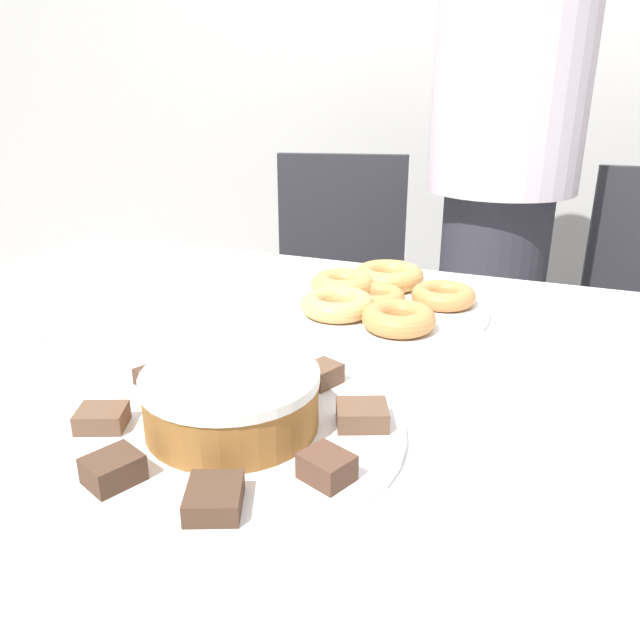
# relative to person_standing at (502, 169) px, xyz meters

# --- Properties ---
(wall_back) EXTENTS (8.00, 0.05, 2.60)m
(wall_back) POSITION_rel_person_standing_xyz_m (-0.13, 0.77, 0.39)
(wall_back) COLOR silver
(wall_back) RESTS_ON ground_plane
(table) EXTENTS (1.71, 1.06, 0.73)m
(table) POSITION_rel_person_standing_xyz_m (-0.13, -0.85, -0.25)
(table) COLOR white
(table) RESTS_ON ground_plane
(person_standing) EXTENTS (0.36, 0.36, 1.73)m
(person_standing) POSITION_rel_person_standing_xyz_m (0.00, 0.00, 0.00)
(person_standing) COLOR #383842
(person_standing) RESTS_ON ground_plane
(office_chair_left) EXTENTS (0.53, 0.53, 0.91)m
(office_chair_left) POSITION_rel_person_standing_xyz_m (-0.45, 0.06, -0.48)
(office_chair_left) COLOR black
(office_chair_left) RESTS_ON ground_plane
(plate_cake) EXTENTS (0.39, 0.39, 0.01)m
(plate_cake) POSITION_rel_person_standing_xyz_m (-0.16, -1.07, -0.17)
(plate_cake) COLOR white
(plate_cake) RESTS_ON table
(plate_donuts) EXTENTS (0.39, 0.39, 0.01)m
(plate_donuts) POSITION_rel_person_standing_xyz_m (-0.13, -0.61, -0.17)
(plate_donuts) COLOR white
(plate_donuts) RESTS_ON table
(frosted_cake) EXTENTS (0.20, 0.20, 0.07)m
(frosted_cake) POSITION_rel_person_standing_xyz_m (-0.16, -1.07, -0.13)
(frosted_cake) COLOR #9E662D
(frosted_cake) RESTS_ON plate_cake
(lamington_0) EXTENTS (0.06, 0.06, 0.03)m
(lamington_0) POSITION_rel_person_standing_xyz_m (-0.22, -1.20, -0.15)
(lamington_0) COLOR #513828
(lamington_0) RESTS_ON plate_cake
(lamington_1) EXTENTS (0.07, 0.07, 0.02)m
(lamington_1) POSITION_rel_person_standing_xyz_m (-0.11, -1.20, -0.16)
(lamington_1) COLOR #513828
(lamington_1) RESTS_ON plate_cake
(lamington_2) EXTENTS (0.06, 0.06, 0.03)m
(lamington_2) POSITION_rel_person_standing_xyz_m (-0.03, -1.12, -0.15)
(lamington_2) COLOR brown
(lamington_2) RESTS_ON plate_cake
(lamington_3) EXTENTS (0.07, 0.07, 0.02)m
(lamington_3) POSITION_rel_person_standing_xyz_m (-0.03, -1.01, -0.16)
(lamington_3) COLOR brown
(lamington_3) RESTS_ON plate_cake
(lamington_4) EXTENTS (0.05, 0.06, 0.03)m
(lamington_4) POSITION_rel_person_standing_xyz_m (-0.11, -0.93, -0.15)
(lamington_4) COLOR brown
(lamington_4) RESTS_ON plate_cake
(lamington_5) EXTENTS (0.07, 0.07, 0.03)m
(lamington_5) POSITION_rel_person_standing_xyz_m (-0.22, -0.93, -0.15)
(lamington_5) COLOR #513828
(lamington_5) RESTS_ON plate_cake
(lamington_6) EXTENTS (0.07, 0.07, 0.02)m
(lamington_6) POSITION_rel_person_standing_xyz_m (-0.30, -1.01, -0.16)
(lamington_6) COLOR #513828
(lamington_6) RESTS_ON plate_cake
(lamington_7) EXTENTS (0.07, 0.06, 0.02)m
(lamington_7) POSITION_rel_person_standing_xyz_m (-0.30, -1.12, -0.16)
(lamington_7) COLOR brown
(lamington_7) RESTS_ON plate_cake
(donut_0) EXTENTS (0.10, 0.10, 0.03)m
(donut_0) POSITION_rel_person_standing_xyz_m (-0.13, -0.61, -0.15)
(donut_0) COLOR #D18E4C
(donut_0) RESTS_ON plate_donuts
(donut_1) EXTENTS (0.11, 0.11, 0.03)m
(donut_1) POSITION_rel_person_standing_xyz_m (-0.02, -0.56, -0.15)
(donut_1) COLOR #D18E4C
(donut_1) RESTS_ON plate_donuts
(donut_2) EXTENTS (0.13, 0.13, 0.04)m
(donut_2) POSITION_rel_person_standing_xyz_m (-0.14, -0.50, -0.15)
(donut_2) COLOR tan
(donut_2) RESTS_ON plate_donuts
(donut_3) EXTENTS (0.12, 0.12, 0.04)m
(donut_3) POSITION_rel_person_standing_xyz_m (-0.21, -0.58, -0.15)
(donut_3) COLOR tan
(donut_3) RESTS_ON plate_donuts
(donut_4) EXTENTS (0.12, 0.12, 0.03)m
(donut_4) POSITION_rel_person_standing_xyz_m (-0.18, -0.68, -0.15)
(donut_4) COLOR #E5AD66
(donut_4) RESTS_ON plate_donuts
(donut_5) EXTENTS (0.12, 0.12, 0.04)m
(donut_5) POSITION_rel_person_standing_xyz_m (-0.06, -0.71, -0.15)
(donut_5) COLOR #D18E4C
(donut_5) RESTS_ON plate_donuts
(napkin) EXTENTS (0.15, 0.14, 0.01)m
(napkin) POSITION_rel_person_standing_xyz_m (-0.62, -0.92, -0.18)
(napkin) COLOR white
(napkin) RESTS_ON table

